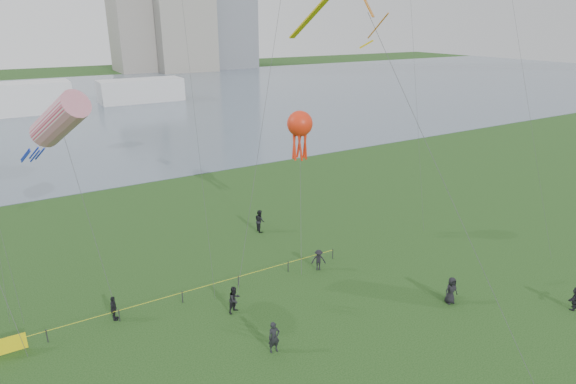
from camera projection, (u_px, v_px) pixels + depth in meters
lake at (74, 106)px, 103.33m from camera, size 400.00×120.00×0.08m
building_mid at (180, 15)px, 169.23m from camera, size 20.00×20.00×38.00m
building_low at (137, 30)px, 169.03m from camera, size 16.00×18.00×28.00m
pavilion_left at (9, 99)px, 92.51m from camera, size 22.00×8.00×6.00m
pavilion_right at (141, 91)px, 107.61m from camera, size 18.00×7.00×5.00m
fence at (82, 324)px, 28.23m from camera, size 24.07×0.07×1.05m
spectator_a at (235, 300)px, 30.08m from camera, size 1.06×0.95×1.78m
spectator_b at (319, 260)px, 35.22m from camera, size 1.21×1.02×1.62m
spectator_c at (114, 308)px, 29.31m from camera, size 0.74×1.02×1.61m
spectator_d at (451, 290)px, 31.08m from camera, size 0.98×0.72×1.82m
spectator_e at (575, 298)px, 30.41m from camera, size 1.51×0.77×1.55m
spectator_f at (274, 337)px, 26.45m from camera, size 0.71×0.51×1.84m
spectator_g at (260, 221)px, 41.66m from camera, size 0.83×1.02×1.96m
kite_windsock at (60, 120)px, 28.19m from camera, size 4.24×5.76×13.77m
kite_octopus at (300, 125)px, 37.88m from camera, size 4.44×6.84×10.72m
kite_delta at (378, 29)px, 26.07m from camera, size 3.31×12.17×18.66m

